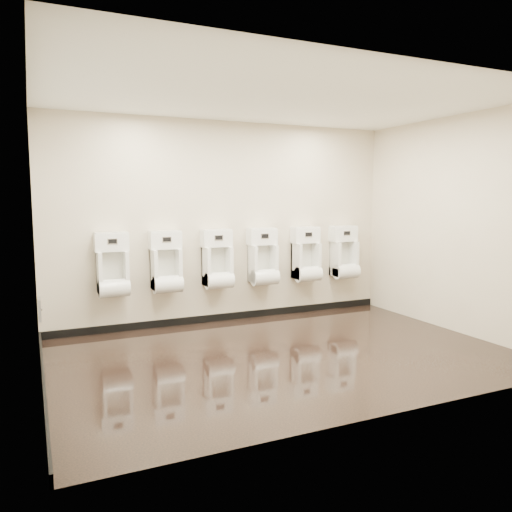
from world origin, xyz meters
The scene contains 16 objects.
ground centered at (0.00, 0.00, 0.00)m, with size 5.00×3.50×0.00m, color black.
ceiling centered at (0.00, 0.00, 2.80)m, with size 5.00×3.50×0.00m, color white.
back_wall centered at (0.00, 1.75, 1.40)m, with size 5.00×0.02×2.80m, color beige.
front_wall centered at (0.00, -1.75, 1.40)m, with size 5.00×0.02×2.80m, color beige.
left_wall centered at (-2.50, 0.00, 1.40)m, with size 0.02×3.50×2.80m, color beige.
right_wall centered at (2.50, 0.00, 1.40)m, with size 0.02×3.50×2.80m, color beige.
tile_overlay_left centered at (-2.50, 0.00, 1.40)m, with size 0.01×3.50×2.80m, color white.
skirting_back centered at (0.00, 1.74, 0.05)m, with size 5.00×0.02×0.10m, color black.
skirting_left centered at (-2.49, 0.00, 0.05)m, with size 0.02×3.50×0.10m, color black.
access_panel centered at (-2.48, 1.20, 0.50)m, with size 0.04×0.25×0.25m.
urinal_0 centered at (-1.61, 1.61, 0.85)m, with size 0.43×0.32×0.80m.
urinal_1 centered at (-0.92, 1.61, 0.85)m, with size 0.43×0.32×0.80m.
urinal_2 centered at (-0.20, 1.61, 0.85)m, with size 0.43×0.32×0.80m.
urinal_3 centered at (0.49, 1.61, 0.85)m, with size 0.43×0.32×0.80m.
urinal_4 centered at (1.21, 1.61, 0.85)m, with size 0.43×0.32×0.80m.
urinal_5 centered at (1.89, 1.61, 0.85)m, with size 0.43×0.32×0.80m.
Camera 1 is at (-2.53, -4.82, 1.75)m, focal length 35.00 mm.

